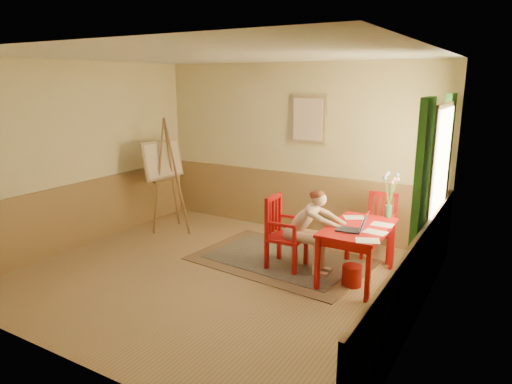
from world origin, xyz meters
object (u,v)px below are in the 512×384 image
Objects in this scene: laptop at (354,228)px; easel at (164,164)px; chair_left at (283,232)px; figure at (308,227)px; chair_back at (380,226)px; table at (358,233)px.

laptop is 3.57m from easel.
chair_left is 2.62m from easel.
easel is (-2.84, 0.44, 0.51)m from figure.
chair_left is at bearing -10.67° from easel.
figure is at bearing -123.72° from chair_back.
figure is (-0.68, -1.02, 0.16)m from chair_back.
table is 0.26m from laptop.
table is 3.21× the size of laptop.
easel is at bearing 170.73° from laptop.
laptop is at bearing -87.30° from table.
chair_left is at bearing -173.35° from table.
table is 1.28× the size of chair_back.
table is at bearing -5.79° from easel.
chair_left reaches higher than chair_back.
chair_back is 0.49× the size of easel.
chair_left is at bearing 174.25° from laptop.
chair_left is at bearing -134.38° from chair_back.
easel is at bearing 171.11° from figure.
figure is at bearing -8.89° from easel.
table is at bearing 6.65° from chair_left.
easel is (-3.52, -0.58, 0.67)m from chair_back.
chair_back is 3.63m from easel.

